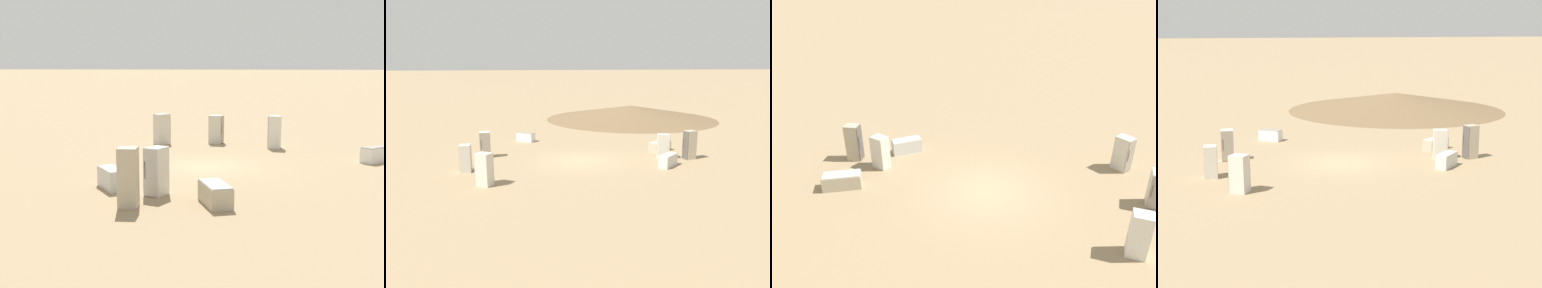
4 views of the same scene
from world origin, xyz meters
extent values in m
plane|color=#9E8460|center=(0.00, 0.00, 0.00)|extent=(1000.00, 1000.00, 0.00)
cube|color=#B2A88E|center=(-1.67, -7.16, 0.95)|extent=(0.64, 0.71, 1.89)
cube|color=#56514C|center=(-1.69, -6.81, 0.95)|extent=(0.57, 0.08, 1.82)
cylinder|color=#2D2D2D|center=(-1.49, -6.76, 1.04)|extent=(0.02, 0.02, 0.66)
cube|color=silver|center=(-2.93, -4.79, 0.36)|extent=(1.38, 1.61, 0.71)
cube|color=silver|center=(-2.93, -4.79, 0.73)|extent=(1.32, 1.54, 0.04)
cube|color=silver|center=(2.98, 5.65, 0.87)|extent=(0.68, 0.76, 1.74)
cube|color=gray|center=(2.67, 5.70, 0.87)|extent=(0.14, 0.65, 1.67)
cylinder|color=#2D2D2D|center=(2.68, 5.94, 0.96)|extent=(0.02, 0.02, 0.61)
cube|color=beige|center=(-3.29, 6.17, 0.86)|extent=(0.94, 0.95, 1.71)
cube|color=gray|center=(-3.03, 6.46, 0.86)|extent=(0.45, 0.41, 1.65)
cylinder|color=#2D2D2D|center=(-2.85, 6.34, 0.94)|extent=(0.02, 0.02, 0.60)
cube|color=#B2A88E|center=(0.99, -6.50, 0.33)|extent=(1.30, 1.83, 0.66)
cube|color=#BCB7AD|center=(0.99, -6.50, 0.68)|extent=(1.25, 1.76, 0.04)
cube|color=beige|center=(-1.12, -5.48, 0.83)|extent=(0.80, 0.90, 1.66)
cube|color=#BCB7AD|center=(-1.27, -5.84, 0.83)|extent=(0.52, 0.24, 1.59)
cylinder|color=#2D2D2D|center=(-1.46, -5.79, 0.91)|extent=(0.02, 0.02, 0.58)
cylinder|color=#2D2D2D|center=(0.05, 6.73, 0.88)|extent=(0.02, 0.02, 0.56)
camera|label=1|loc=(2.62, -23.01, 4.42)|focal=50.00mm
camera|label=2|loc=(-22.29, 7.34, 6.05)|focal=35.00mm
camera|label=3|loc=(14.05, 1.75, 9.33)|focal=35.00mm
camera|label=4|loc=(-26.32, 10.33, 7.08)|focal=50.00mm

